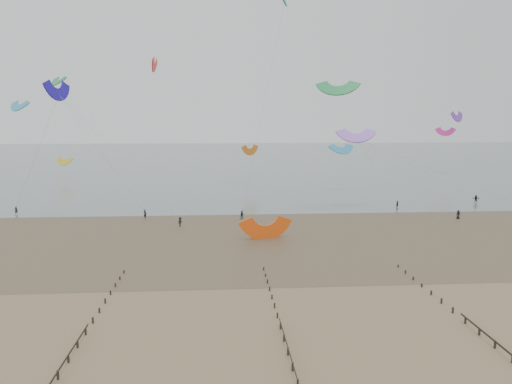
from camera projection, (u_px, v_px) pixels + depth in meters
ground at (236, 305)px, 53.04m from camera, size 500.00×500.00×0.00m
sea_and_shore at (206, 233)px, 86.69m from camera, size 500.00×665.00×0.03m
kitesurfer_lead at (145, 214)px, 98.94m from camera, size 0.78×0.73×1.79m
kitesurfers at (363, 209)px, 104.21m from camera, size 107.03×22.73×1.89m
grounded_kite at (266, 239)px, 82.35m from camera, size 8.49×7.21×4.11m
kites_airborne at (187, 110)px, 136.86m from camera, size 222.64×107.29×44.21m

